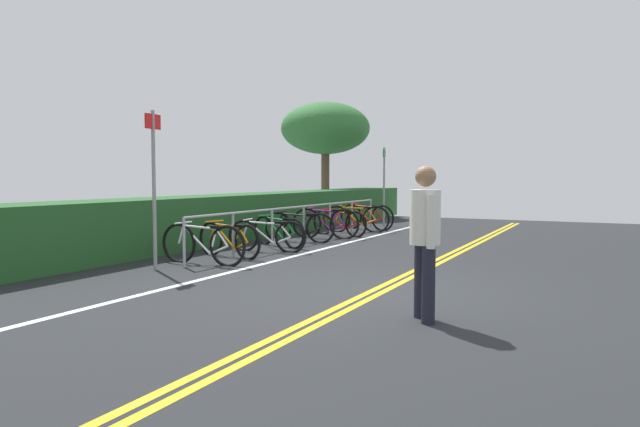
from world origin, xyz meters
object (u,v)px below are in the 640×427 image
at_px(sign_post_near, 154,176).
at_px(bicycle_0, 203,244).
at_px(bicycle_4, 299,227).
at_px(bicycle_3, 278,231).
at_px(bike_rack, 304,215).
at_px(bicycle_2, 267,236).
at_px(bicycle_7, 356,219).
at_px(sign_post_far, 384,179).
at_px(bicycle_5, 325,223).
at_px(bicycle_8, 367,217).
at_px(bicycle_1, 229,240).
at_px(bicycle_6, 339,223).
at_px(tree_mid, 325,129).
at_px(pedestrian, 425,232).

bearing_deg(sign_post_near, bicycle_0, -18.95).
bearing_deg(bicycle_0, bicycle_4, 2.74).
bearing_deg(bicycle_3, bike_rack, -7.53).
xyz_separation_m(bicycle_2, bicycle_7, (4.58, 0.00, 0.04)).
distance_m(bicycle_4, sign_post_far, 5.09).
bearing_deg(bicycle_5, bicycle_0, 179.60).
bearing_deg(bicycle_2, bicycle_8, 0.70).
relative_size(bike_rack, bicycle_3, 5.16).
xyz_separation_m(bicycle_0, bicycle_8, (7.41, -0.04, 0.01)).
distance_m(bicycle_4, sign_post_near, 4.78).
height_order(bicycle_4, bicycle_8, bicycle_8).
bearing_deg(bicycle_1, bicycle_6, -2.46).
height_order(bike_rack, bicycle_8, bike_rack).
bearing_deg(tree_mid, pedestrian, -149.91).
bearing_deg(bicycle_7, bicycle_8, 4.18).
height_order(bicycle_3, bicycle_5, bicycle_5).
xyz_separation_m(bicycle_8, tree_mid, (4.68, 3.66, 3.02)).
xyz_separation_m(sign_post_near, tree_mid, (12.94, 3.33, 1.85)).
distance_m(bicycle_0, bicycle_2, 1.92).
height_order(bicycle_0, bicycle_6, bicycle_0).
relative_size(bike_rack, bicycle_5, 4.86).
height_order(bicycle_1, tree_mid, tree_mid).
distance_m(bicycle_0, bicycle_5, 4.73).
xyz_separation_m(bicycle_2, bicycle_4, (1.86, 0.28, 0.02)).
relative_size(bicycle_8, sign_post_far, 0.75).
xyz_separation_m(bicycle_4, pedestrian, (-5.83, -4.75, 0.59)).
bearing_deg(bicycle_3, bicycle_8, -2.46).
relative_size(sign_post_near, sign_post_far, 1.07).
distance_m(bicycle_8, tree_mid, 6.66).
xyz_separation_m(bicycle_6, bicycle_7, (0.99, -0.05, 0.04)).
height_order(bicycle_2, bicycle_5, bicycle_5).
relative_size(bicycle_5, bicycle_7, 0.99).
distance_m(bicycle_6, bicycle_7, 0.99).
height_order(bicycle_4, pedestrian, pedestrian).
relative_size(bicycle_5, sign_post_far, 0.71).
distance_m(bicycle_7, sign_post_near, 7.45).
bearing_deg(sign_post_near, bicycle_6, -3.12).
xyz_separation_m(bicycle_6, bicycle_8, (1.91, 0.02, 0.03)).
distance_m(bicycle_2, bicycle_3, 0.93).
height_order(bicycle_0, sign_post_near, sign_post_near).
bearing_deg(bicycle_2, bicycle_0, 176.92).
height_order(bike_rack, bicycle_0, bike_rack).
bearing_deg(sign_post_near, bicycle_2, -8.14).
bearing_deg(bicycle_6, bicycle_0, 179.44).
distance_m(bike_rack, bicycle_7, 2.78).
bearing_deg(bicycle_7, bicycle_6, 177.15).
xyz_separation_m(bike_rack, bicycle_3, (-0.93, 0.12, -0.31)).
relative_size(bike_rack, bicycle_8, 4.64).
bearing_deg(bicycle_2, bicycle_7, 0.00).
xyz_separation_m(bicycle_2, bicycle_8, (5.50, 0.07, 0.04)).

